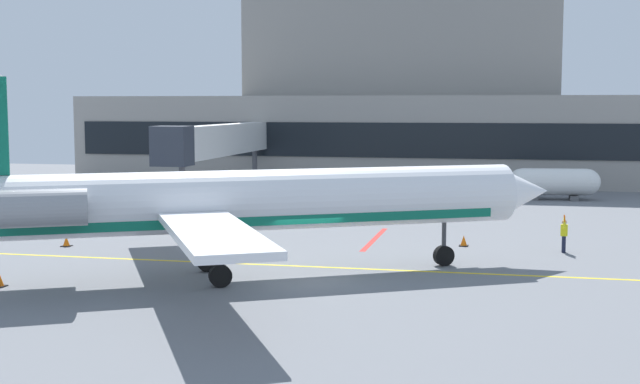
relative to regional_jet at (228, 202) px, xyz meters
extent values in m
cube|color=slate|center=(3.32, 0.44, -3.22)|extent=(120.00, 120.00, 0.10)
cube|color=yellow|center=(3.32, 3.16, -3.16)|extent=(108.00, 0.24, 0.01)
cube|color=red|center=(4.30, 11.46, -3.16)|extent=(0.30, 8.00, 0.01)
cube|color=gray|center=(0.02, 47.94, 0.80)|extent=(57.58, 14.99, 7.94)
cube|color=gray|center=(0.81, 51.68, 11.34)|extent=(29.83, 10.49, 13.13)
cube|color=black|center=(0.02, 40.39, 0.92)|extent=(55.28, 0.12, 3.03)
cube|color=silver|center=(-10.61, 30.70, 1.24)|extent=(1.40, 19.48, 2.40)
cube|color=#2D333D|center=(-10.61, 20.06, 1.24)|extent=(2.40, 2.00, 2.64)
cylinder|color=#4C4C51|center=(-10.61, 38.94, -1.56)|extent=(0.44, 0.44, 3.21)
cylinder|color=#4C4C51|center=(-10.61, 21.76, -1.56)|extent=(0.44, 0.44, 3.21)
cylinder|color=white|center=(0.49, 0.27, 0.03)|extent=(22.16, 13.76, 2.52)
cube|color=#0C664C|center=(0.49, 0.27, -0.66)|extent=(19.95, 12.38, 0.45)
cone|color=white|center=(11.74, 6.47, 0.03)|extent=(3.62, 3.50, 2.47)
cube|color=white|center=(-4.39, 4.59, -0.34)|extent=(7.04, 9.84, 0.28)
cube|color=white|center=(1.54, -6.17, -0.34)|extent=(7.04, 9.84, 0.28)
cylinder|color=gray|center=(-7.17, -1.69, 0.22)|extent=(3.31, 2.67, 1.38)
cylinder|color=gray|center=(-5.25, -5.16, 0.22)|extent=(3.31, 2.67, 1.38)
cylinder|color=#3F3F44|center=(8.45, 4.66, -1.75)|extent=(0.20, 0.20, 1.49)
cylinder|color=black|center=(8.45, 4.66, -2.72)|extent=(0.96, 0.74, 0.90)
cylinder|color=#3F3F44|center=(-1.35, 1.13, -1.75)|extent=(0.20, 0.20, 1.49)
cylinder|color=black|center=(-1.35, 1.13, -2.72)|extent=(0.96, 0.74, 0.90)
cylinder|color=#3F3F44|center=(0.23, -1.74, -1.75)|extent=(0.20, 0.20, 1.49)
cylinder|color=black|center=(0.23, -1.74, -2.72)|extent=(0.96, 0.74, 0.90)
cube|color=#19389E|center=(-14.11, 17.61, -2.53)|extent=(2.33, 3.96, 0.58)
cube|color=navy|center=(-14.31, 18.63, -1.68)|extent=(1.74, 1.74, 1.11)
cylinder|color=black|center=(-15.16, 18.73, -2.82)|extent=(0.41, 0.74, 0.70)
cylinder|color=black|center=(-13.55, 19.05, -2.82)|extent=(0.41, 0.74, 0.70)
cylinder|color=black|center=(-14.66, 16.18, -2.82)|extent=(0.41, 0.74, 0.70)
cylinder|color=black|center=(-13.05, 16.50, -2.82)|extent=(0.41, 0.74, 0.70)
cube|color=silver|center=(-2.89, 18.12, -2.56)|extent=(3.99, 2.55, 0.51)
cube|color=#B8B1A9|center=(-3.90, 18.35, -1.71)|extent=(1.79, 1.88, 1.19)
cylinder|color=black|center=(-4.35, 17.55, -2.82)|extent=(0.74, 0.43, 0.70)
cylinder|color=black|center=(-3.95, 19.27, -2.82)|extent=(0.74, 0.43, 0.70)
cylinder|color=black|center=(-1.83, 16.97, -2.82)|extent=(0.74, 0.43, 0.70)
cylinder|color=black|center=(-1.44, 18.69, -2.82)|extent=(0.74, 0.43, 0.70)
cylinder|color=white|center=(14.63, 33.22, -1.81)|extent=(5.02, 2.53, 2.02)
sphere|color=white|center=(17.03, 33.48, -1.81)|extent=(1.98, 1.98, 1.98)
sphere|color=white|center=(12.23, 32.96, -1.81)|extent=(1.98, 1.98, 1.98)
cube|color=#59595B|center=(13.18, 33.22, -2.99)|extent=(0.60, 1.82, 0.35)
cube|color=#59595B|center=(16.08, 33.22, -2.99)|extent=(0.60, 1.82, 0.35)
cylinder|color=#191E33|center=(13.88, 9.47, -2.76)|extent=(0.18, 0.18, 0.81)
cylinder|color=#191E33|center=(13.87, 9.27, -2.76)|extent=(0.18, 0.18, 0.81)
cylinder|color=yellow|center=(13.88, 9.37, -2.08)|extent=(0.34, 0.34, 0.55)
sphere|color=tan|center=(13.88, 9.37, -1.69)|extent=(0.24, 0.24, 0.24)
cylinder|color=yellow|center=(13.88, 9.59, -1.72)|extent=(0.10, 0.39, 0.50)
cylinder|color=#F2590C|center=(13.88, 9.59, -1.50)|extent=(0.06, 0.06, 0.28)
cylinder|color=yellow|center=(13.87, 9.15, -1.72)|extent=(0.10, 0.39, 0.50)
cylinder|color=#F2590C|center=(13.87, 9.15, -1.50)|extent=(0.06, 0.06, 0.28)
cone|color=orange|center=(-10.54, 5.79, -2.89)|extent=(0.36, 0.36, 0.55)
cube|color=black|center=(-10.54, 5.79, -3.15)|extent=(0.47, 0.47, 0.04)
cone|color=orange|center=(9.06, 10.18, -2.89)|extent=(0.36, 0.36, 0.55)
cube|color=black|center=(9.06, 10.18, -3.15)|extent=(0.47, 0.47, 0.04)
cube|color=black|center=(-8.26, -3.53, -3.15)|extent=(0.47, 0.47, 0.04)
camera|label=1|loc=(11.09, -32.89, 3.93)|focal=47.78mm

